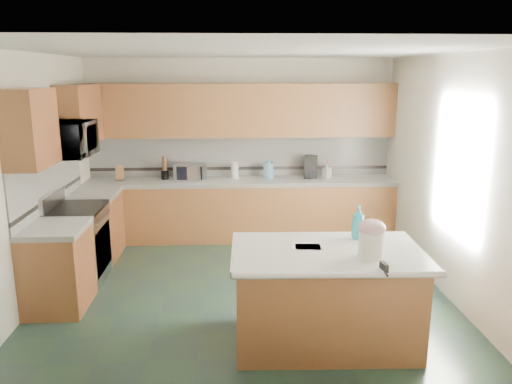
{
  "coord_description": "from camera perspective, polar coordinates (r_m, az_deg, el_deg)",
  "views": [
    {
      "loc": [
        -0.12,
        -5.32,
        2.47
      ],
      "look_at": [
        0.15,
        0.35,
        1.12
      ],
      "focal_mm": 35.0,
      "sensor_mm": 36.0,
      "label": 1
    }
  ],
  "objects": [
    {
      "name": "soap_back_cap",
      "position": [
        7.62,
        8.13,
        3.43
      ],
      "size": [
        0.02,
        0.02,
        0.03
      ],
      "primitive_type": "cylinder",
      "color": "red",
      "rests_on": "soap_bottle_back"
    },
    {
      "name": "floor",
      "position": [
        5.87,
        -1.33,
        -11.52
      ],
      "size": [
        4.6,
        4.6,
        0.0
      ],
      "primitive_type": "plane",
      "color": "black",
      "rests_on": "ground"
    },
    {
      "name": "clamp_body",
      "position": [
        4.22,
        14.4,
        -8.48
      ],
      "size": [
        0.05,
        0.11,
        0.1
      ],
      "primitive_type": "cube",
      "rotation": [
        0.0,
        0.0,
        0.15
      ],
      "color": "black",
      "rests_on": "island_top"
    },
    {
      "name": "left_base_cab_rear",
      "position": [
        7.17,
        -17.84,
        -3.81
      ],
      "size": [
        0.6,
        0.82,
        0.86
      ],
      "primitive_type": "cube",
      "color": "#582C18",
      "rests_on": "ground"
    },
    {
      "name": "coffee_carafe",
      "position": [
        7.59,
        6.32,
        2.05
      ],
      "size": [
        0.14,
        0.14,
        0.14
      ],
      "primitive_type": "cylinder",
      "color": "black",
      "rests_on": "back_countertop"
    },
    {
      "name": "soap_bottle_island",
      "position": [
        4.89,
        11.61,
        -3.38
      ],
      "size": [
        0.17,
        0.17,
        0.33
      ],
      "primitive_type": "imported",
      "rotation": [
        0.0,
        0.0,
        -0.4
      ],
      "color": "teal",
      "rests_on": "island_top"
    },
    {
      "name": "wall_front",
      "position": [
        3.21,
        -0.4,
        -7.11
      ],
      "size": [
        4.6,
        0.04,
        2.7
      ],
      "primitive_type": "cube",
      "color": "white",
      "rests_on": "ground"
    },
    {
      "name": "treat_jar_knob_end_l",
      "position": [
        4.37,
        12.63,
        -3.4
      ],
      "size": [
        0.04,
        0.04,
        0.04
      ],
      "primitive_type": "sphere",
      "color": "tan",
      "rests_on": "treat_jar_lid"
    },
    {
      "name": "back_countertop",
      "position": [
        7.49,
        -1.75,
        1.2
      ],
      "size": [
        4.6,
        0.64,
        0.06
      ],
      "primitive_type": "cube",
      "color": "silver",
      "rests_on": "back_base_cab"
    },
    {
      "name": "left_base_cab_front",
      "position": [
        5.79,
        -21.71,
        -8.26
      ],
      "size": [
        0.6,
        0.72,
        0.86
      ],
      "primitive_type": "cube",
      "color": "#582C18",
      "rests_on": "ground"
    },
    {
      "name": "coffee_maker",
      "position": [
        7.62,
        6.29,
        2.85
      ],
      "size": [
        0.23,
        0.25,
        0.33
      ],
      "primitive_type": "cube",
      "rotation": [
        0.0,
        0.0,
        -0.18
      ],
      "color": "black",
      "rests_on": "back_countertop"
    },
    {
      "name": "back_accent_band",
      "position": [
        7.74,
        -1.8,
        2.73
      ],
      "size": [
        4.6,
        0.01,
        0.05
      ],
      "primitive_type": "cube",
      "color": "black",
      "rests_on": "back_countertop"
    },
    {
      "name": "paper_towel",
      "position": [
        7.56,
        -2.45,
        2.52
      ],
      "size": [
        0.11,
        0.11,
        0.25
      ],
      "primitive_type": "cylinder",
      "color": "white",
      "rests_on": "back_countertop"
    },
    {
      "name": "water_jug",
      "position": [
        7.54,
        1.45,
        2.47
      ],
      "size": [
        0.15,
        0.15,
        0.25
      ],
      "primitive_type": "cylinder",
      "color": "#5D8AAA",
      "rests_on": "back_countertop"
    },
    {
      "name": "island_top",
      "position": [
        4.6,
        8.12,
        -6.88
      ],
      "size": [
        1.76,
        1.08,
        0.06
      ],
      "primitive_type": "cube",
      "rotation": [
        0.0,
        0.0,
        -0.03
      ],
      "color": "silver",
      "rests_on": "island_base"
    },
    {
      "name": "utensil_crock",
      "position": [
        7.62,
        -10.37,
        1.97
      ],
      "size": [
        0.11,
        0.11,
        0.14
      ],
      "primitive_type": "cylinder",
      "color": "black",
      "rests_on": "back_countertop"
    },
    {
      "name": "range_backguard",
      "position": [
        6.37,
        -22.28,
        -0.8
      ],
      "size": [
        0.06,
        0.76,
        0.18
      ],
      "primitive_type": "cube",
      "color": "#B7B7BC",
      "rests_on": "range_body"
    },
    {
      "name": "back_backsplash",
      "position": [
        7.71,
        -1.81,
        4.16
      ],
      "size": [
        4.6,
        0.02,
        0.63
      ],
      "primitive_type": "cube",
      "color": "silver",
      "rests_on": "back_countertop"
    },
    {
      "name": "toaster_oven_door",
      "position": [
        7.41,
        -7.63,
        2.13
      ],
      "size": [
        0.37,
        0.01,
        0.2
      ],
      "primitive_type": "cube",
      "color": "black",
      "rests_on": "toaster_oven"
    },
    {
      "name": "range_cooktop",
      "position": [
        6.32,
        -19.96,
        -1.84
      ],
      "size": [
        0.62,
        0.78,
        0.04
      ],
      "primitive_type": "cube",
      "color": "black",
      "rests_on": "range_body"
    },
    {
      "name": "left_upper_cab_rear",
      "position": [
        7.06,
        -19.52,
        8.32
      ],
      "size": [
        0.33,
        1.09,
        0.78
      ],
      "primitive_type": "cube",
      "color": "#582C18",
      "rests_on": "wall_left"
    },
    {
      "name": "water_jug_neck",
      "position": [
        7.51,
        1.46,
        3.53
      ],
      "size": [
        0.07,
        0.07,
        0.04
      ],
      "primitive_type": "cylinder",
      "color": "#5D8AAA",
      "rests_on": "water_jug"
    },
    {
      "name": "paper_sheet_a",
      "position": [
        4.62,
        6.11,
        -6.3
      ],
      "size": [
        0.27,
        0.2,
        0.0
      ],
      "primitive_type": "cube",
      "rotation": [
        0.0,
        0.0,
        -0.04
      ],
      "color": "white",
      "rests_on": "island_top"
    },
    {
      "name": "utensil_bundle",
      "position": [
        7.58,
        -10.42,
        3.27
      ],
      "size": [
        0.07,
        0.07,
        0.21
      ],
      "primitive_type": "cylinder",
      "color": "#472814",
      "rests_on": "utensil_crock"
    },
    {
      "name": "wall_back",
      "position": [
        7.72,
        -1.82,
        5.04
      ],
      "size": [
        4.6,
        0.04,
        2.7
      ],
      "primitive_type": "cube",
      "color": "white",
      "rests_on": "ground"
    },
    {
      "name": "treat_jar_knob_end_r",
      "position": [
        4.39,
        13.63,
        -3.37
      ],
      "size": [
        0.04,
        0.04,
        0.04
      ],
      "primitive_type": "sphere",
      "color": "tan",
      "rests_on": "treat_jar_lid"
    },
    {
      "name": "back_upper_cab",
      "position": [
        7.48,
        -1.83,
        9.31
      ],
      "size": [
        4.6,
        0.33,
        0.78
      ],
      "primitive_type": "cube",
      "color": "#582C18",
      "rests_on": "wall_back"
    },
    {
      "name": "wall_left",
      "position": [
        5.87,
        -24.7,
        1.12
      ],
      "size": [
        0.04,
        4.6,
        2.7
      ],
      "primitive_type": "cube",
      "color": "white",
      "rests_on": "ground"
    },
    {
      "name": "soap_bottle_back",
      "position": [
        7.64,
        8.1,
        2.45
      ],
      "size": [
        0.15,
        0.15,
        0.24
      ],
      "primitive_type": "imported",
      "rotation": [
        0.0,
        0.0,
        0.59
      ],
      "color": "white",
      "rests_on": "back_countertop"
    },
    {
      "name": "paper_towel_base",
      "position": [
        7.58,
        -2.44,
        1.63
      ],
      "size": [
        0.17,
        0.17,
        0.01
      ],
      "primitive_type": "cylinder",
      "color": "#B7B7BC",
      "rests_on": "back_countertop"
    },
    {
      "name": "left_backsplash",
      "position": [
        6.38,
        -22.54,
        1.18
      ],
      "size": [
        0.02,
        2.3,
        0.63
      ],
      "primitive_type": "cube",
      "color": "silver",
      "rests_on": "wall_left"
    },
    {
      "name": "knife_block",
      "position": [
        7.7,
        -15.31,
        2.1
      ],
      "size": [
        0.15,
        0.18,
        0.23
      ],
      "primitive_type": "cube",
      "rotation": [
        -0.31,
        0.0,
        0.22
      ],
      "color": "#472814",
      "rests_on": "back_countertop"
    },
    {
      "name": "island_bullnose",
      "position": [
        4.13,
        9.46,
        -9.34
      ],
      "size": [
        1.73,
        0.11,
        0.06
      ],
      "primitive_type": "cylinder",
      "rotation": [
        0.0,
        1.57,
        -0.03
      ],
      "color": "silver",
      "rests_on": "island_base"
    },
    {
      "name": "range_body",
      "position": [
        6.45,
        -19.63,
        -5.79
      ],
      "size": [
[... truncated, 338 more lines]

